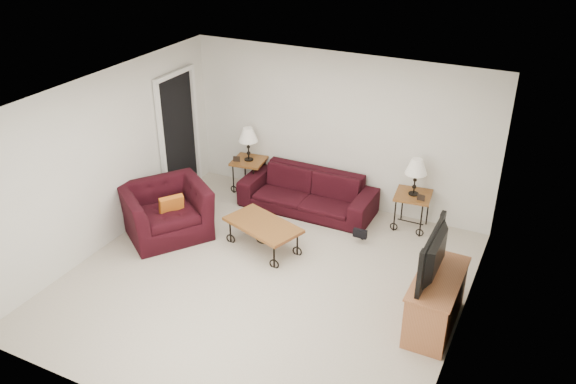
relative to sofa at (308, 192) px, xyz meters
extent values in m
plane|color=beige|center=(0.30, -2.02, -0.31)|extent=(5.00, 5.00, 0.00)
cube|color=silver|center=(0.30, 0.48, 0.94)|extent=(5.00, 0.02, 2.50)
cube|color=silver|center=(0.30, -4.52, 0.94)|extent=(5.00, 0.02, 2.50)
cube|color=silver|center=(-2.20, -2.02, 0.94)|extent=(0.02, 5.00, 2.50)
cube|color=silver|center=(2.80, -2.02, 0.94)|extent=(0.02, 5.00, 2.50)
plane|color=white|center=(0.30, -2.02, 2.19)|extent=(5.00, 5.00, 0.00)
cube|color=black|center=(-2.17, -0.37, 0.71)|extent=(0.08, 0.94, 2.04)
imported|color=black|center=(0.00, 0.00, 0.00)|extent=(2.16, 0.84, 0.63)
cube|color=brown|center=(-1.17, 0.18, -0.03)|extent=(0.59, 0.59, 0.57)
cube|color=brown|center=(1.65, 0.18, -0.03)|extent=(0.59, 0.59, 0.58)
cube|color=black|center=(-1.32, 0.03, 0.31)|extent=(0.11, 0.05, 0.10)
cube|color=black|center=(1.80, 0.03, 0.31)|extent=(0.12, 0.03, 0.10)
cube|color=brown|center=(-0.09, -1.34, -0.11)|extent=(1.24, 0.92, 0.41)
imported|color=black|center=(-1.58, -1.61, 0.07)|extent=(1.55, 1.58, 0.78)
cube|color=#CD641A|center=(-1.43, -1.66, 0.21)|extent=(0.28, 0.34, 0.35)
cube|color=#A4643D|center=(2.53, -1.92, 0.03)|extent=(0.48, 1.15, 0.69)
imported|color=black|center=(2.51, -1.92, 0.67)|extent=(0.13, 1.03, 0.59)
ellipsoid|color=black|center=(1.12, -0.49, -0.11)|extent=(0.32, 0.25, 0.41)
camera|label=1|loc=(3.44, -7.70, 4.38)|focal=37.02mm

